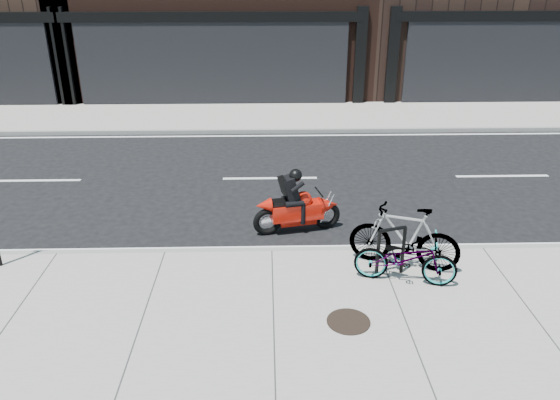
{
  "coord_description": "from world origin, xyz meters",
  "views": [
    {
      "loc": [
        -0.08,
        -10.96,
        5.15
      ],
      "look_at": [
        0.17,
        -1.39,
        0.9
      ],
      "focal_mm": 35.0,
      "sensor_mm": 36.0,
      "label": 1
    }
  ],
  "objects_px": {
    "bicycle_rear": "(404,237)",
    "motorcycle": "(301,206)",
    "manhole_cover": "(348,321)",
    "bicycle_front": "(405,258)",
    "bike_rack": "(391,247)"
  },
  "relations": [
    {
      "from": "bike_rack",
      "to": "bicycle_front",
      "type": "relative_size",
      "value": 0.54
    },
    {
      "from": "bicycle_rear",
      "to": "bike_rack",
      "type": "bearing_deg",
      "value": -25.25
    },
    {
      "from": "bicycle_front",
      "to": "motorcycle",
      "type": "bearing_deg",
      "value": 50.14
    },
    {
      "from": "bicycle_rear",
      "to": "motorcycle",
      "type": "relative_size",
      "value": 1.06
    },
    {
      "from": "bike_rack",
      "to": "manhole_cover",
      "type": "distance_m",
      "value": 1.68
    },
    {
      "from": "bike_rack",
      "to": "manhole_cover",
      "type": "relative_size",
      "value": 1.38
    },
    {
      "from": "motorcycle",
      "to": "manhole_cover",
      "type": "xyz_separation_m",
      "value": [
        0.52,
        -3.29,
        -0.42
      ]
    },
    {
      "from": "bike_rack",
      "to": "bicycle_rear",
      "type": "bearing_deg",
      "value": 44.81
    },
    {
      "from": "bicycle_rear",
      "to": "manhole_cover",
      "type": "distance_m",
      "value": 2.08
    },
    {
      "from": "bicycle_rear",
      "to": "motorcycle",
      "type": "height_order",
      "value": "motorcycle"
    },
    {
      "from": "bicycle_front",
      "to": "manhole_cover",
      "type": "height_order",
      "value": "bicycle_front"
    },
    {
      "from": "bicycle_front",
      "to": "manhole_cover",
      "type": "relative_size",
      "value": 2.58
    },
    {
      "from": "manhole_cover",
      "to": "bicycle_rear",
      "type": "bearing_deg",
      "value": 53.91
    },
    {
      "from": "bike_rack",
      "to": "bicycle_front",
      "type": "height_order",
      "value": "bike_rack"
    },
    {
      "from": "bike_rack",
      "to": "manhole_cover",
      "type": "height_order",
      "value": "bike_rack"
    }
  ]
}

